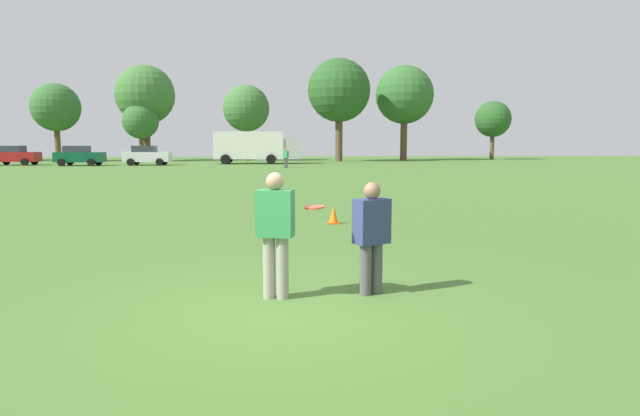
% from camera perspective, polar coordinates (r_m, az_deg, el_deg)
% --- Properties ---
extents(ground_plane, '(154.50, 154.50, 0.00)m').
position_cam_1_polar(ground_plane, '(7.02, -3.66, -10.55)').
color(ground_plane, '#47702D').
extents(player_thrower, '(0.53, 0.39, 1.71)m').
position_cam_1_polar(player_thrower, '(7.31, -4.69, -2.10)').
color(player_thrower, gray).
rests_on(player_thrower, ground).
extents(player_defender, '(0.54, 0.44, 1.56)m').
position_cam_1_polar(player_defender, '(7.54, 5.41, -2.54)').
color(player_defender, '#4C4C51').
rests_on(player_defender, ground).
extents(frisbee, '(0.27, 0.27, 0.05)m').
position_cam_1_polar(frisbee, '(7.30, -0.61, 0.08)').
color(frisbee, '#E54C33').
extents(traffic_cone, '(0.32, 0.32, 0.48)m').
position_cam_1_polar(traffic_cone, '(14.19, 1.43, -0.72)').
color(traffic_cone, '#D8590C').
rests_on(traffic_cone, ground).
extents(parked_car_near_left, '(4.24, 2.29, 1.82)m').
position_cam_1_polar(parked_car_near_left, '(58.69, -29.33, 4.83)').
color(parked_car_near_left, maroon).
rests_on(parked_car_near_left, ground).
extents(parked_car_mid_left, '(4.24, 2.29, 1.82)m').
position_cam_1_polar(parked_car_mid_left, '(54.71, -23.85, 5.04)').
color(parked_car_mid_left, '#0C4C2D').
rests_on(parked_car_mid_left, ground).
extents(parked_car_center, '(4.24, 2.29, 1.82)m').
position_cam_1_polar(parked_car_center, '(53.54, -17.65, 5.27)').
color(parked_car_center, silver).
rests_on(parked_car_center, ground).
extents(box_truck, '(8.55, 3.14, 3.18)m').
position_cam_1_polar(box_truck, '(55.04, -6.77, 6.44)').
color(box_truck, white).
rests_on(box_truck, ground).
extents(bystander_sideline_watcher, '(0.51, 0.48, 1.63)m').
position_cam_1_polar(bystander_sideline_watcher, '(45.69, -3.60, 5.36)').
color(bystander_sideline_watcher, '#4C4C51').
rests_on(bystander_sideline_watcher, ground).
extents(tree_west_maple, '(5.37, 5.37, 8.72)m').
position_cam_1_polar(tree_west_maple, '(68.89, -25.90, 9.42)').
color(tree_west_maple, brown).
rests_on(tree_west_maple, ground).
extents(tree_center_elm, '(4.02, 4.02, 6.54)m').
position_cam_1_polar(tree_center_elm, '(65.29, -18.25, 8.61)').
color(tree_center_elm, brown).
rests_on(tree_center_elm, ground).
extents(tree_east_birch, '(6.75, 6.75, 10.97)m').
position_cam_1_polar(tree_east_birch, '(67.14, -17.80, 11.18)').
color(tree_east_birch, brown).
rests_on(tree_east_birch, ground).
extents(tree_east_oak, '(5.40, 5.40, 8.78)m').
position_cam_1_polar(tree_east_oak, '(65.09, -7.73, 10.26)').
color(tree_east_oak, brown).
rests_on(tree_east_oak, ground).
extents(tree_far_east_pine, '(7.04, 7.04, 11.44)m').
position_cam_1_polar(tree_far_east_pine, '(62.40, 2.00, 12.15)').
color(tree_far_east_pine, brown).
rests_on(tree_far_east_pine, ground).
extents(tree_far_west_pine, '(6.91, 6.91, 11.24)m').
position_cam_1_polar(tree_far_west_pine, '(67.08, 8.82, 11.58)').
color(tree_far_west_pine, brown).
rests_on(tree_far_west_pine, ground).
extents(tree_horizon_center, '(4.46, 4.46, 7.24)m').
position_cam_1_polar(tree_horizon_center, '(72.08, 17.63, 8.82)').
color(tree_horizon_center, brown).
rests_on(tree_horizon_center, ground).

